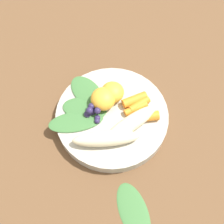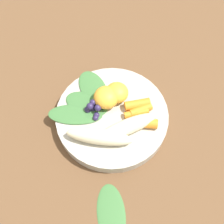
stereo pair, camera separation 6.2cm
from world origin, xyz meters
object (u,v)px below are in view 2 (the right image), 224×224
at_px(banana_peeled_right, 99,137).
at_px(kale_leaf_stray, 111,213).
at_px(bowl, 112,117).
at_px(orange_segment_near, 106,97).
at_px(banana_peeled_left, 127,127).

bearing_deg(banana_peeled_right, kale_leaf_stray, -72.69).
distance_m(bowl, orange_segment_near, 0.05).
distance_m(banana_peeled_left, kale_leaf_stray, 0.17).
xyz_separation_m(banana_peeled_right, orange_segment_near, (0.07, -0.06, 0.00)).
xyz_separation_m(bowl, banana_peeled_right, (-0.03, 0.05, 0.03)).
bearing_deg(kale_leaf_stray, bowl, 172.69).
relative_size(banana_peeled_right, kale_leaf_stray, 1.17).
distance_m(bowl, banana_peeled_left, 0.06).
distance_m(bowl, banana_peeled_right, 0.07).
xyz_separation_m(banana_peeled_right, kale_leaf_stray, (-0.13, 0.06, -0.04)).
bearing_deg(banana_peeled_right, banana_peeled_left, 28.85).
distance_m(orange_segment_near, kale_leaf_stray, 0.23).
bearing_deg(kale_leaf_stray, orange_segment_near, 175.90).
xyz_separation_m(banana_peeled_left, kale_leaf_stray, (-0.12, 0.11, -0.04)).
bearing_deg(banana_peeled_right, bowl, 74.59).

